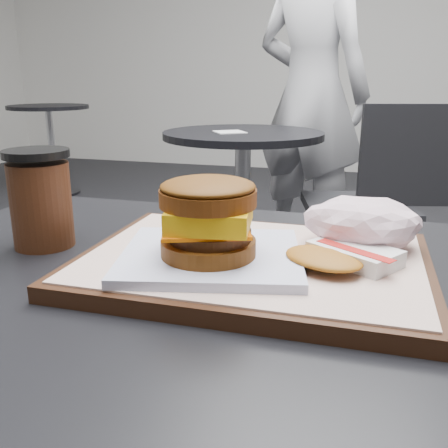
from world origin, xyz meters
TOP-DOWN VIEW (x-y plane):
  - customer_table at (0.00, 0.00)m, footprint 0.80×0.60m
  - serving_tray at (0.06, 0.03)m, footprint 0.38×0.28m
  - breakfast_sandwich at (0.02, -0.00)m, footprint 0.22×0.21m
  - hash_brown at (0.15, 0.03)m, footprint 0.14×0.13m
  - crumpled_wrapper at (0.17, 0.10)m, footprint 0.13×0.10m
  - coffee_cup at (-0.22, 0.05)m, footprint 0.08×0.08m
  - neighbor_table at (-0.35, 1.65)m, footprint 0.70×0.70m
  - napkin at (-0.40, 1.60)m, footprint 0.17×0.17m
  - neighbor_chair at (0.22, 1.60)m, footprint 0.64×0.51m
  - patron at (-0.14, 2.28)m, footprint 0.76×0.65m
  - bg_table_mid at (-2.40, 3.20)m, footprint 0.66×0.66m

SIDE VIEW (x-z plane):
  - neighbor_chair at x=0.22m, z-range 0.07..0.95m
  - neighbor_table at x=-0.35m, z-range 0.18..0.93m
  - bg_table_mid at x=-2.40m, z-range 0.19..0.94m
  - customer_table at x=0.00m, z-range 0.20..0.97m
  - napkin at x=-0.40m, z-range 0.75..0.75m
  - serving_tray at x=0.06m, z-range 0.77..0.79m
  - hash_brown at x=0.15m, z-range 0.79..0.81m
  - crumpled_wrapper at x=0.17m, z-range 0.79..0.85m
  - breakfast_sandwich at x=0.02m, z-range 0.78..0.88m
  - coffee_cup at x=-0.22m, z-range 0.77..0.89m
  - patron at x=-0.14m, z-range 0.00..1.78m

